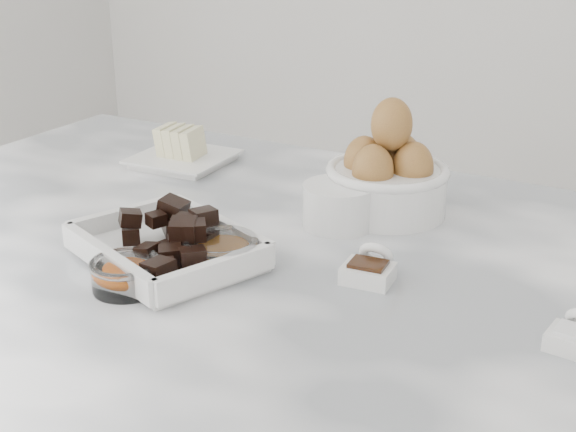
% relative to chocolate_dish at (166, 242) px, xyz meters
% --- Properties ---
extents(marble_slab, '(1.20, 0.80, 0.04)m').
position_rel_chocolate_dish_xyz_m(marble_slab, '(0.08, 0.07, -0.04)').
color(marble_slab, white).
rests_on(marble_slab, cabinet).
extents(chocolate_dish, '(0.25, 0.22, 0.06)m').
position_rel_chocolate_dish_xyz_m(chocolate_dish, '(0.00, 0.00, 0.00)').
color(chocolate_dish, white).
rests_on(chocolate_dish, marble_slab).
extents(butter_plate, '(0.14, 0.14, 0.06)m').
position_rel_chocolate_dish_xyz_m(butter_plate, '(-0.20, 0.30, -0.00)').
color(butter_plate, white).
rests_on(butter_plate, marble_slab).
extents(sugar_ramekin, '(0.09, 0.09, 0.05)m').
position_rel_chocolate_dish_xyz_m(sugar_ramekin, '(0.12, 0.19, 0.01)').
color(sugar_ramekin, white).
rests_on(sugar_ramekin, marble_slab).
extents(egg_bowl, '(0.16, 0.16, 0.15)m').
position_rel_chocolate_dish_xyz_m(egg_bowl, '(0.16, 0.26, 0.03)').
color(egg_bowl, white).
rests_on(egg_bowl, marble_slab).
extents(honey_bowl, '(0.09, 0.09, 0.04)m').
position_rel_chocolate_dish_xyz_m(honey_bowl, '(0.07, 0.01, -0.00)').
color(honey_bowl, white).
rests_on(honey_bowl, marble_slab).
extents(zest_bowl, '(0.08, 0.08, 0.03)m').
position_rel_chocolate_dish_xyz_m(zest_bowl, '(0.01, -0.08, -0.00)').
color(zest_bowl, white).
rests_on(zest_bowl, marble_slab).
extents(vanilla_spoon, '(0.06, 0.07, 0.04)m').
position_rel_chocolate_dish_xyz_m(vanilla_spoon, '(0.22, 0.07, -0.01)').
color(vanilla_spoon, white).
rests_on(vanilla_spoon, marble_slab).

